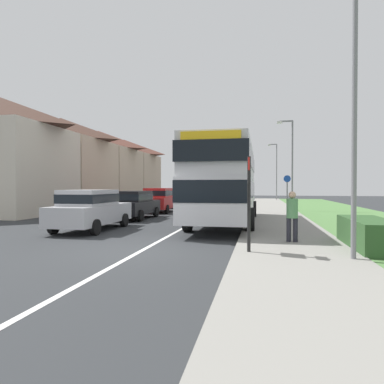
{
  "coord_description": "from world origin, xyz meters",
  "views": [
    {
      "loc": [
        3.28,
        -9.28,
        1.82
      ],
      "look_at": [
        0.67,
        3.95,
        1.6
      ],
      "focal_mm": 32.32,
      "sensor_mm": 36.0,
      "label": 1
    }
  ],
  "objects_px": {
    "cycle_route_sign": "(287,193)",
    "street_lamp_near": "(351,60)",
    "bus_stop_sign": "(249,197)",
    "street_lamp_mid": "(291,159)",
    "street_lamp_far": "(276,168)",
    "double_decker_bus": "(226,180)",
    "parked_car_black": "(134,203)",
    "parked_car_silver": "(91,208)",
    "parked_car_white": "(178,198)",
    "pedestrian_at_stop": "(292,214)",
    "parked_car_red": "(159,199)"
  },
  "relations": [
    {
      "from": "cycle_route_sign",
      "to": "street_lamp_near",
      "type": "xyz_separation_m",
      "value": [
        0.38,
        -13.88,
        3.35
      ]
    },
    {
      "from": "bus_stop_sign",
      "to": "street_lamp_mid",
      "type": "xyz_separation_m",
      "value": [
        2.44,
        16.66,
        2.28
      ]
    },
    {
      "from": "cycle_route_sign",
      "to": "street_lamp_far",
      "type": "bearing_deg",
      "value": 89.29
    },
    {
      "from": "street_lamp_near",
      "to": "street_lamp_far",
      "type": "distance_m",
      "value": 36.7
    },
    {
      "from": "double_decker_bus",
      "to": "parked_car_black",
      "type": "distance_m",
      "value": 5.73
    },
    {
      "from": "parked_car_silver",
      "to": "bus_stop_sign",
      "type": "height_order",
      "value": "bus_stop_sign"
    },
    {
      "from": "street_lamp_mid",
      "to": "street_lamp_far",
      "type": "bearing_deg",
      "value": 90.55
    },
    {
      "from": "double_decker_bus",
      "to": "bus_stop_sign",
      "type": "bearing_deg",
      "value": -79.84
    },
    {
      "from": "double_decker_bus",
      "to": "cycle_route_sign",
      "type": "xyz_separation_m",
      "value": [
        3.29,
        6.08,
        -0.71
      ]
    },
    {
      "from": "parked_car_white",
      "to": "pedestrian_at_stop",
      "type": "distance_m",
      "value": 19.27
    },
    {
      "from": "parked_car_white",
      "to": "street_lamp_near",
      "type": "bearing_deg",
      "value": -65.91
    },
    {
      "from": "parked_car_black",
      "to": "parked_car_red",
      "type": "distance_m",
      "value": 5.01
    },
    {
      "from": "pedestrian_at_stop",
      "to": "bus_stop_sign",
      "type": "relative_size",
      "value": 0.64
    },
    {
      "from": "street_lamp_mid",
      "to": "street_lamp_far",
      "type": "xyz_separation_m",
      "value": [
        -0.19,
        19.62,
        0.35
      ]
    },
    {
      "from": "parked_car_red",
      "to": "street_lamp_near",
      "type": "bearing_deg",
      "value": -58.34
    },
    {
      "from": "parked_car_black",
      "to": "pedestrian_at_stop",
      "type": "distance_m",
      "value": 10.72
    },
    {
      "from": "cycle_route_sign",
      "to": "pedestrian_at_stop",
      "type": "bearing_deg",
      "value": -93.52
    },
    {
      "from": "parked_car_black",
      "to": "street_lamp_near",
      "type": "distance_m",
      "value": 13.69
    },
    {
      "from": "double_decker_bus",
      "to": "parked_car_red",
      "type": "xyz_separation_m",
      "value": [
        -5.32,
        6.78,
        -1.22
      ]
    },
    {
      "from": "double_decker_bus",
      "to": "bus_stop_sign",
      "type": "xyz_separation_m",
      "value": [
        1.32,
        -7.38,
        -0.6
      ]
    },
    {
      "from": "parked_car_black",
      "to": "street_lamp_mid",
      "type": "xyz_separation_m",
      "value": [
        9.06,
        7.5,
        2.95
      ]
    },
    {
      "from": "parked_car_white",
      "to": "street_lamp_far",
      "type": "bearing_deg",
      "value": 62.33
    },
    {
      "from": "bus_stop_sign",
      "to": "cycle_route_sign",
      "type": "bearing_deg",
      "value": 81.7
    },
    {
      "from": "parked_car_silver",
      "to": "street_lamp_mid",
      "type": "xyz_separation_m",
      "value": [
        9.02,
        12.57,
        2.89
      ]
    },
    {
      "from": "pedestrian_at_stop",
      "to": "parked_car_white",
      "type": "bearing_deg",
      "value": 113.9
    },
    {
      "from": "parked_car_silver",
      "to": "parked_car_red",
      "type": "height_order",
      "value": "parked_car_red"
    },
    {
      "from": "parked_car_black",
      "to": "parked_car_white",
      "type": "relative_size",
      "value": 1.12
    },
    {
      "from": "parked_car_silver",
      "to": "street_lamp_far",
      "type": "xyz_separation_m",
      "value": [
        8.84,
        32.19,
        3.24
      ]
    },
    {
      "from": "parked_car_red",
      "to": "parked_car_white",
      "type": "distance_m",
      "value": 5.32
    },
    {
      "from": "parked_car_white",
      "to": "street_lamp_near",
      "type": "xyz_separation_m",
      "value": [
        8.9,
        -19.91,
        3.91
      ]
    },
    {
      "from": "parked_car_black",
      "to": "street_lamp_mid",
      "type": "bearing_deg",
      "value": 39.64
    },
    {
      "from": "parked_car_red",
      "to": "bus_stop_sign",
      "type": "distance_m",
      "value": 15.66
    },
    {
      "from": "parked_car_black",
      "to": "street_lamp_far",
      "type": "relative_size",
      "value": 0.61
    },
    {
      "from": "double_decker_bus",
      "to": "bus_stop_sign",
      "type": "relative_size",
      "value": 4.08
    },
    {
      "from": "pedestrian_at_stop",
      "to": "bus_stop_sign",
      "type": "bearing_deg",
      "value": -123.72
    },
    {
      "from": "cycle_route_sign",
      "to": "street_lamp_near",
      "type": "relative_size",
      "value": 0.3
    },
    {
      "from": "parked_car_white",
      "to": "cycle_route_sign",
      "type": "bearing_deg",
      "value": -35.29
    },
    {
      "from": "pedestrian_at_stop",
      "to": "parked_car_red",
      "type": "bearing_deg",
      "value": 122.71
    },
    {
      "from": "double_decker_bus",
      "to": "street_lamp_near",
      "type": "relative_size",
      "value": 1.26
    },
    {
      "from": "parked_car_silver",
      "to": "cycle_route_sign",
      "type": "height_order",
      "value": "cycle_route_sign"
    },
    {
      "from": "double_decker_bus",
      "to": "parked_car_black",
      "type": "bearing_deg",
      "value": 161.5
    },
    {
      "from": "parked_car_red",
      "to": "street_lamp_far",
      "type": "height_order",
      "value": "street_lamp_far"
    },
    {
      "from": "parked_car_red",
      "to": "parked_car_black",
      "type": "bearing_deg",
      "value": -89.74
    },
    {
      "from": "parked_car_black",
      "to": "street_lamp_far",
      "type": "bearing_deg",
      "value": 71.89
    },
    {
      "from": "parked_car_white",
      "to": "street_lamp_far",
      "type": "distance_m",
      "value": 19.24
    },
    {
      "from": "pedestrian_at_stop",
      "to": "parked_car_silver",
      "type": "bearing_deg",
      "value": 164.24
    },
    {
      "from": "parked_car_silver",
      "to": "cycle_route_sign",
      "type": "xyz_separation_m",
      "value": [
        8.55,
        9.38,
        0.51
      ]
    },
    {
      "from": "parked_car_white",
      "to": "street_lamp_far",
      "type": "xyz_separation_m",
      "value": [
        8.8,
        16.79,
        3.3
      ]
    },
    {
      "from": "parked_car_black",
      "to": "parked_car_white",
      "type": "height_order",
      "value": "same"
    },
    {
      "from": "pedestrian_at_stop",
      "to": "bus_stop_sign",
      "type": "distance_m",
      "value": 2.32
    }
  ]
}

